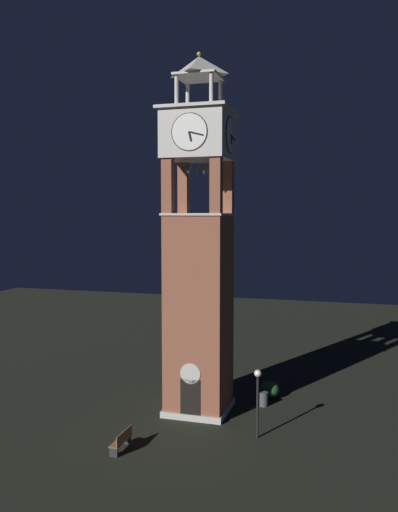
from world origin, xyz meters
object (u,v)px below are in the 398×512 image
Objects in this scene: clock_tower at (199,266)px; lamp_post at (258,390)px; trash_bin at (263,399)px; park_bench at (122,440)px.

lamp_post is at bearing -35.36° from clock_tower.
clock_tower reaches higher than lamp_post.
trash_bin is (3.31, 1.74, -7.70)m from clock_tower.
lamp_post is 4.24× the size of trash_bin.
clock_tower is 5.74× the size of lamp_post.
lamp_post is (3.78, -2.69, -5.70)m from clock_tower.
clock_tower is 7.35m from lamp_post.
clock_tower reaches higher than park_bench.
clock_tower is at bearing 71.63° from park_bench.
lamp_post is (5.74, 3.22, 1.91)m from park_bench.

